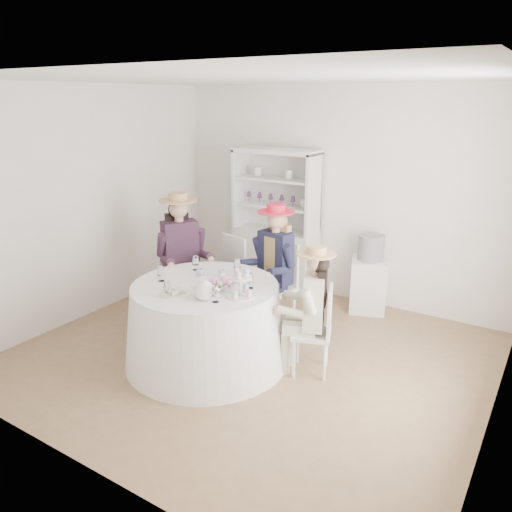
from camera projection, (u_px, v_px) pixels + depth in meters
The scene contains 23 objects.
ground at pixel (251, 355), 5.15m from camera, with size 4.50×4.50×0.00m, color brown.
ceiling at pixel (250, 78), 4.33m from camera, with size 4.50×4.50×0.00m, color white.
wall_back at pixel (336, 195), 6.34m from camera, with size 4.50×4.50×0.00m, color white.
wall_front at pixel (77, 296), 3.13m from camera, with size 4.50×4.50×0.00m, color white.
wall_left at pixel (91, 203), 5.89m from camera, with size 4.50×4.50×0.00m, color white.
wall_right at pixel (512, 271), 3.59m from camera, with size 4.50×4.50×0.00m, color white.
tea_table at pixel (206, 323), 4.93m from camera, with size 1.62×1.62×0.82m.
hutch at pixel (276, 242), 6.73m from camera, with size 1.28×0.79×1.92m.
side_table at pixel (368, 285), 6.15m from camera, with size 0.42×0.42×0.66m, color silver.
hatbox at pixel (371, 248), 6.00m from camera, with size 0.31×0.31×0.31m, color black.
guest_left at pixel (181, 251), 5.72m from camera, with size 0.65×0.61×1.53m.
guest_mid at pixel (274, 260), 5.54m from camera, with size 0.54×0.56×1.44m.
guest_right at pixel (312, 303), 4.63m from camera, with size 0.53×0.48×1.27m.
spare_chair at pixel (242, 273), 5.92m from camera, with size 0.52×0.52×1.03m.
teacup_a at pixel (200, 273), 5.04m from camera, with size 0.08×0.08×0.06m, color white.
teacup_b at pixel (222, 274), 5.01m from camera, with size 0.07×0.07×0.06m, color white.
teacup_c at pixel (231, 281), 4.81m from camera, with size 0.09×0.09×0.07m, color white.
flower_bowl at pixel (213, 289), 4.63m from camera, with size 0.22×0.22×0.06m, color white.
flower_arrangement at pixel (222, 281), 4.67m from camera, with size 0.18×0.18×0.07m.
table_teapot at pixel (205, 291), 4.44m from camera, with size 0.26×0.18×0.19m.
sandwich_plate at pixel (176, 292), 4.57m from camera, with size 0.29×0.29×0.06m.
cupcake_stand at pixel (240, 287), 4.50m from camera, with size 0.27×0.27×0.25m.
stemware_set at pixel (205, 277), 4.79m from camera, with size 0.92×0.96×0.15m.
Camera 1 is at (2.51, -3.85, 2.54)m, focal length 35.00 mm.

